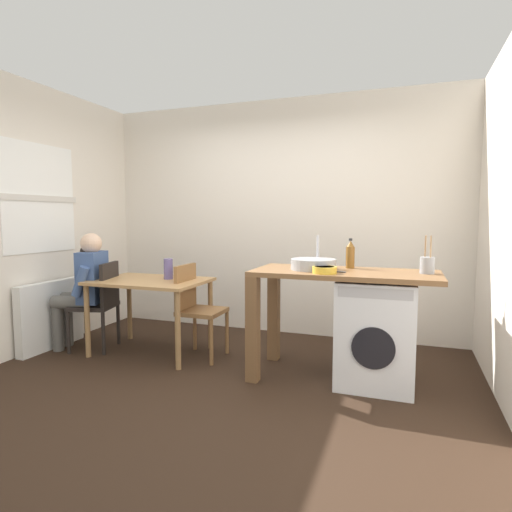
# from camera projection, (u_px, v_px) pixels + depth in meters

# --- Properties ---
(ground_plane) EXTENTS (5.46, 5.46, 0.00)m
(ground_plane) POSITION_uv_depth(u_px,v_px,m) (216.00, 384.00, 3.44)
(ground_plane) COLOR black
(wall_back) EXTENTS (4.60, 0.10, 2.70)m
(wall_back) POSITION_uv_depth(u_px,v_px,m) (278.00, 218.00, 4.96)
(wall_back) COLOR silver
(wall_back) RESTS_ON ground_plane
(wall_window_side) EXTENTS (0.12, 3.80, 2.70)m
(wall_window_side) POSITION_uv_depth(u_px,v_px,m) (11.00, 218.00, 4.04)
(wall_window_side) COLOR silver
(wall_window_side) RESTS_ON ground_plane
(radiator) EXTENTS (0.10, 0.80, 0.70)m
(radiator) POSITION_uv_depth(u_px,v_px,m) (51.00, 315.00, 4.37)
(radiator) COLOR white
(radiator) RESTS_ON ground_plane
(dining_table) EXTENTS (1.10, 0.76, 0.74)m
(dining_table) POSITION_uv_depth(u_px,v_px,m) (150.00, 289.00, 4.20)
(dining_table) COLOR tan
(dining_table) RESTS_ON ground_plane
(chair_person_seat) EXTENTS (0.49, 0.49, 0.90)m
(chair_person_seat) POSITION_uv_depth(u_px,v_px,m) (100.00, 301.00, 4.32)
(chair_person_seat) COLOR black
(chair_person_seat) RESTS_ON ground_plane
(chair_opposite) EXTENTS (0.40, 0.40, 0.90)m
(chair_opposite) POSITION_uv_depth(u_px,v_px,m) (195.00, 305.00, 4.10)
(chair_opposite) COLOR olive
(chair_opposite) RESTS_ON ground_plane
(seated_person) EXTENTS (0.55, 0.54, 1.20)m
(seated_person) POSITION_uv_depth(u_px,v_px,m) (85.00, 285.00, 4.32)
(seated_person) COLOR #595651
(seated_person) RESTS_ON ground_plane
(kitchen_counter) EXTENTS (1.50, 0.68, 0.92)m
(kitchen_counter) POSITION_uv_depth(u_px,v_px,m) (319.00, 288.00, 3.55)
(kitchen_counter) COLOR brown
(kitchen_counter) RESTS_ON ground_plane
(washing_machine) EXTENTS (0.60, 0.61, 0.86)m
(washing_machine) POSITION_uv_depth(u_px,v_px,m) (376.00, 332.00, 3.42)
(washing_machine) COLOR silver
(washing_machine) RESTS_ON ground_plane
(sink_basin) EXTENTS (0.38, 0.38, 0.09)m
(sink_basin) POSITION_uv_depth(u_px,v_px,m) (313.00, 264.00, 3.55)
(sink_basin) COLOR #9EA0A5
(sink_basin) RESTS_ON kitchen_counter
(tap) EXTENTS (0.02, 0.02, 0.28)m
(tap) POSITION_uv_depth(u_px,v_px,m) (318.00, 251.00, 3.71)
(tap) COLOR #B2B2B7
(tap) RESTS_ON kitchen_counter
(bottle_tall_green) EXTENTS (0.07, 0.07, 0.26)m
(bottle_tall_green) POSITION_uv_depth(u_px,v_px,m) (350.00, 255.00, 3.64)
(bottle_tall_green) COLOR brown
(bottle_tall_green) RESTS_ON kitchen_counter
(mixing_bowl) EXTENTS (0.19, 0.19, 0.05)m
(mixing_bowl) POSITION_uv_depth(u_px,v_px,m) (325.00, 269.00, 3.32)
(mixing_bowl) COLOR gold
(mixing_bowl) RESTS_ON kitchen_counter
(utensil_crock) EXTENTS (0.11, 0.11, 0.30)m
(utensil_crock) POSITION_uv_depth(u_px,v_px,m) (427.00, 265.00, 3.30)
(utensil_crock) COLOR gray
(utensil_crock) RESTS_ON kitchen_counter
(vase) EXTENTS (0.09, 0.09, 0.21)m
(vase) POSITION_uv_depth(u_px,v_px,m) (168.00, 269.00, 4.22)
(vase) COLOR slate
(vase) RESTS_ON dining_table
(scissors) EXTENTS (0.15, 0.06, 0.01)m
(scissors) POSITION_uv_depth(u_px,v_px,m) (337.00, 272.00, 3.39)
(scissors) COLOR #B2B2B7
(scissors) RESTS_ON kitchen_counter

